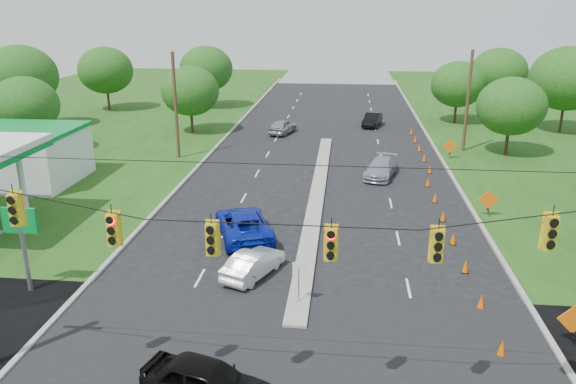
# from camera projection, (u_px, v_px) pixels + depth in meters

# --- Properties ---
(curb_left) EXTENTS (0.25, 110.00, 0.16)m
(curb_left) POSITION_uv_depth(u_px,v_px,m) (206.00, 159.00, 48.48)
(curb_left) COLOR gray
(curb_left) RESTS_ON ground
(curb_right) EXTENTS (0.25, 110.00, 0.16)m
(curb_right) POSITION_uv_depth(u_px,v_px,m) (444.00, 165.00, 46.50)
(curb_right) COLOR gray
(curb_right) RESTS_ON ground
(median) EXTENTS (1.00, 34.00, 0.18)m
(median) POSITION_uv_depth(u_px,v_px,m) (317.00, 196.00, 39.00)
(median) COLOR gray
(median) RESTS_ON ground
(median_sign) EXTENTS (0.55, 0.06, 2.05)m
(median_sign) POSITION_uv_depth(u_px,v_px,m) (299.00, 275.00, 24.38)
(median_sign) COLOR gray
(median_sign) RESTS_ON ground
(signal_span) EXTENTS (25.60, 0.32, 9.00)m
(signal_span) POSITION_uv_depth(u_px,v_px,m) (278.00, 275.00, 16.67)
(signal_span) COLOR #422D1C
(signal_span) RESTS_ON ground
(utility_pole_far_left) EXTENTS (0.28, 0.28, 9.00)m
(utility_pole_far_left) POSITION_uv_depth(u_px,v_px,m) (176.00, 106.00, 47.29)
(utility_pole_far_left) COLOR #422D1C
(utility_pole_far_left) RESTS_ON ground
(utility_pole_far_right) EXTENTS (0.28, 0.28, 9.00)m
(utility_pole_far_right) POSITION_uv_depth(u_px,v_px,m) (468.00, 102.00, 49.56)
(utility_pole_far_right) COLOR #422D1C
(utility_pole_far_right) RESTS_ON ground
(cone_0) EXTENTS (0.32, 0.32, 0.70)m
(cone_0) POSITION_uv_depth(u_px,v_px,m) (502.00, 348.00, 21.13)
(cone_0) COLOR #F95A00
(cone_0) RESTS_ON ground
(cone_1) EXTENTS (0.32, 0.32, 0.70)m
(cone_1) POSITION_uv_depth(u_px,v_px,m) (481.00, 301.00, 24.43)
(cone_1) COLOR #F95A00
(cone_1) RESTS_ON ground
(cone_2) EXTENTS (0.32, 0.32, 0.70)m
(cone_2) POSITION_uv_depth(u_px,v_px,m) (466.00, 266.00, 27.73)
(cone_2) COLOR #F95A00
(cone_2) RESTS_ON ground
(cone_3) EXTENTS (0.32, 0.32, 0.70)m
(cone_3) POSITION_uv_depth(u_px,v_px,m) (453.00, 238.00, 31.03)
(cone_3) COLOR #F95A00
(cone_3) RESTS_ON ground
(cone_4) EXTENTS (0.32, 0.32, 0.70)m
(cone_4) POSITION_uv_depth(u_px,v_px,m) (443.00, 216.00, 34.34)
(cone_4) COLOR #F95A00
(cone_4) RESTS_ON ground
(cone_5) EXTENTS (0.32, 0.32, 0.70)m
(cone_5) POSITION_uv_depth(u_px,v_px,m) (435.00, 197.00, 37.64)
(cone_5) COLOR #F95A00
(cone_5) RESTS_ON ground
(cone_6) EXTENTS (0.32, 0.32, 0.70)m
(cone_6) POSITION_uv_depth(u_px,v_px,m) (428.00, 182.00, 40.94)
(cone_6) COLOR #F95A00
(cone_6) RESTS_ON ground
(cone_7) EXTENTS (0.32, 0.32, 0.70)m
(cone_7) POSITION_uv_depth(u_px,v_px,m) (430.00, 169.00, 44.19)
(cone_7) COLOR #F95A00
(cone_7) RESTS_ON ground
(cone_8) EXTENTS (0.32, 0.32, 0.70)m
(cone_8) POSITION_uv_depth(u_px,v_px,m) (424.00, 158.00, 47.49)
(cone_8) COLOR #F95A00
(cone_8) RESTS_ON ground
(cone_9) EXTENTS (0.32, 0.32, 0.70)m
(cone_9) POSITION_uv_depth(u_px,v_px,m) (419.00, 148.00, 50.79)
(cone_9) COLOR #F95A00
(cone_9) RESTS_ON ground
(cone_10) EXTENTS (0.32, 0.32, 0.70)m
(cone_10) POSITION_uv_depth(u_px,v_px,m) (415.00, 139.00, 54.09)
(cone_10) COLOR #F95A00
(cone_10) RESTS_ON ground
(cone_11) EXTENTS (0.32, 0.32, 0.70)m
(cone_11) POSITION_uv_depth(u_px,v_px,m) (411.00, 131.00, 57.40)
(cone_11) COLOR #F95A00
(cone_11) RESTS_ON ground
(work_sign_0) EXTENTS (1.27, 0.58, 1.37)m
(work_sign_0) POSITION_uv_depth(u_px,v_px,m) (574.00, 320.00, 21.56)
(work_sign_0) COLOR black
(work_sign_0) RESTS_ON ground
(work_sign_1) EXTENTS (1.27, 0.58, 1.37)m
(work_sign_1) POSITION_uv_depth(u_px,v_px,m) (489.00, 201.00, 34.77)
(work_sign_1) COLOR black
(work_sign_1) RESTS_ON ground
(work_sign_2) EXTENTS (1.27, 0.58, 1.37)m
(work_sign_2) POSITION_uv_depth(u_px,v_px,m) (450.00, 147.00, 47.98)
(work_sign_2) COLOR black
(work_sign_2) RESTS_ON ground
(tree_2) EXTENTS (5.88, 5.88, 6.86)m
(tree_2) POSITION_uv_depth(u_px,v_px,m) (24.00, 106.00, 48.67)
(tree_2) COLOR black
(tree_2) RESTS_ON ground
(tree_3) EXTENTS (7.56, 7.56, 8.82)m
(tree_3) POSITION_uv_depth(u_px,v_px,m) (21.00, 76.00, 58.30)
(tree_3) COLOR black
(tree_3) RESTS_ON ground
(tree_4) EXTENTS (6.72, 6.72, 7.84)m
(tree_4) POSITION_uv_depth(u_px,v_px,m) (105.00, 70.00, 69.43)
(tree_4) COLOR black
(tree_4) RESTS_ON ground
(tree_5) EXTENTS (5.88, 5.88, 6.86)m
(tree_5) POSITION_uv_depth(u_px,v_px,m) (190.00, 91.00, 56.93)
(tree_5) COLOR black
(tree_5) RESTS_ON ground
(tree_6) EXTENTS (6.72, 6.72, 7.84)m
(tree_6) POSITION_uv_depth(u_px,v_px,m) (206.00, 69.00, 71.08)
(tree_6) COLOR black
(tree_6) RESTS_ON ground
(tree_9) EXTENTS (5.88, 5.88, 6.86)m
(tree_9) POSITION_uv_depth(u_px,v_px,m) (511.00, 106.00, 48.33)
(tree_9) COLOR black
(tree_9) RESTS_ON ground
(tree_10) EXTENTS (7.56, 7.56, 8.82)m
(tree_10) POSITION_uv_depth(u_px,v_px,m) (568.00, 79.00, 56.59)
(tree_10) COLOR black
(tree_10) RESTS_ON ground
(tree_11) EXTENTS (6.72, 6.72, 7.84)m
(tree_11) POSITION_uv_depth(u_px,v_px,m) (499.00, 72.00, 67.55)
(tree_11) COLOR black
(tree_11) RESTS_ON ground
(tree_12) EXTENTS (5.88, 5.88, 6.86)m
(tree_12) POSITION_uv_depth(u_px,v_px,m) (458.00, 84.00, 61.73)
(tree_12) COLOR black
(tree_12) RESTS_ON ground
(black_sedan) EXTENTS (4.89, 3.02, 1.56)m
(black_sedan) POSITION_uv_depth(u_px,v_px,m) (207.00, 383.00, 18.50)
(black_sedan) COLOR black
(black_sedan) RESTS_ON ground
(white_sedan) EXTENTS (2.83, 4.19, 1.31)m
(white_sedan) POSITION_uv_depth(u_px,v_px,m) (253.00, 263.00, 27.32)
(white_sedan) COLOR silver
(white_sedan) RESTS_ON ground
(blue_pickup) EXTENTS (4.52, 6.37, 1.61)m
(blue_pickup) POSITION_uv_depth(u_px,v_px,m) (244.00, 224.00, 31.83)
(blue_pickup) COLOR #0B1FAD
(blue_pickup) RESTS_ON ground
(silver_car_far) EXTENTS (3.14, 5.21, 1.41)m
(silver_car_far) POSITION_uv_depth(u_px,v_px,m) (381.00, 168.00, 43.17)
(silver_car_far) COLOR #938CA4
(silver_car_far) RESTS_ON ground
(silver_car_oncoming) EXTENTS (2.92, 4.72, 1.50)m
(silver_car_oncoming) POSITION_uv_depth(u_px,v_px,m) (282.00, 127.00, 57.70)
(silver_car_oncoming) COLOR gray
(silver_car_oncoming) RESTS_ON ground
(dark_car_receding) EXTENTS (2.45, 4.64, 1.45)m
(dark_car_receding) POSITION_uv_depth(u_px,v_px,m) (372.00, 120.00, 61.26)
(dark_car_receding) COLOR black
(dark_car_receding) RESTS_ON ground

